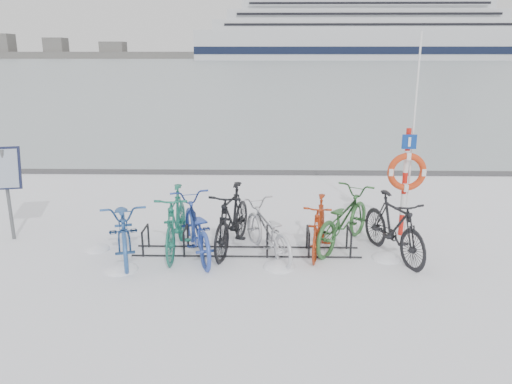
% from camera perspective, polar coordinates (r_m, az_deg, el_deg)
% --- Properties ---
extents(ground, '(900.00, 900.00, 0.00)m').
position_cam_1_polar(ground, '(8.93, -1.05, -6.92)').
color(ground, white).
rests_on(ground, ground).
extents(ice_sheet, '(400.00, 298.00, 0.02)m').
position_cam_1_polar(ice_sheet, '(163.27, 1.19, 14.52)').
color(ice_sheet, '#A7B4BD').
rests_on(ice_sheet, ground).
extents(quay_edge, '(400.00, 0.25, 0.10)m').
position_cam_1_polar(quay_edge, '(14.54, -0.13, 2.25)').
color(quay_edge, '#3F3F42').
rests_on(quay_edge, ground).
extents(bike_rack, '(4.00, 0.48, 0.46)m').
position_cam_1_polar(bike_rack, '(8.87, -1.06, -5.85)').
color(bike_rack, black).
rests_on(bike_rack, ground).
extents(info_board, '(0.63, 0.35, 1.78)m').
position_cam_1_polar(info_board, '(10.26, -26.83, 1.87)').
color(info_board, '#595B5E').
rests_on(info_board, ground).
extents(lifebuoy_station, '(0.73, 0.22, 3.79)m').
position_cam_1_polar(lifebuoy_station, '(9.76, 16.85, 2.21)').
color(lifebuoy_station, red).
rests_on(lifebuoy_station, ground).
extents(cruise_ferry, '(139.23, 26.26, 45.75)m').
position_cam_1_polar(cruise_ferry, '(224.67, 11.83, 17.72)').
color(cruise_ferry, silver).
rests_on(cruise_ferry, ground).
extents(shoreline, '(180.00, 12.00, 9.50)m').
position_cam_1_polar(shoreline, '(294.83, -24.04, 14.30)').
color(shoreline, '#4C4C4C').
rests_on(shoreline, ground).
extents(bike_0, '(1.30, 2.19, 1.08)m').
position_cam_1_polar(bike_0, '(8.94, -14.83, -3.74)').
color(bike_0, '#274F8F').
rests_on(bike_0, ground).
extents(bike_1, '(0.58, 1.96, 1.18)m').
position_cam_1_polar(bike_1, '(8.92, -9.16, -3.12)').
color(bike_1, '#196350').
rests_on(bike_1, ground).
extents(bike_2, '(1.32, 2.13, 1.06)m').
position_cam_1_polar(bike_2, '(8.75, -6.89, -3.83)').
color(bike_2, '#2B47A5').
rests_on(bike_2, ground).
extents(bike_3, '(0.99, 2.05, 1.19)m').
position_cam_1_polar(bike_3, '(8.93, -2.76, -2.88)').
color(bike_3, black).
rests_on(bike_3, ground).
extents(bike_4, '(1.34, 1.93, 0.96)m').
position_cam_1_polar(bike_4, '(8.69, 1.30, -4.19)').
color(bike_4, '#B6B8BF').
rests_on(bike_4, ground).
extents(bike_5, '(0.82, 1.75, 1.01)m').
position_cam_1_polar(bike_5, '(8.89, 7.22, -3.67)').
color(bike_5, '#992C0F').
rests_on(bike_5, ground).
extents(bike_6, '(1.71, 2.12, 1.08)m').
position_cam_1_polar(bike_6, '(9.23, 9.89, -2.83)').
color(bike_6, '#2C5D2C').
rests_on(bike_6, ground).
extents(bike_7, '(1.12, 1.96, 1.14)m').
position_cam_1_polar(bike_7, '(8.92, 15.47, -3.65)').
color(bike_7, black).
rests_on(bike_7, ground).
extents(snow_drifts, '(6.20, 1.80, 0.19)m').
position_cam_1_polar(snow_drifts, '(8.78, -1.00, -7.36)').
color(snow_drifts, white).
rests_on(snow_drifts, ground).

